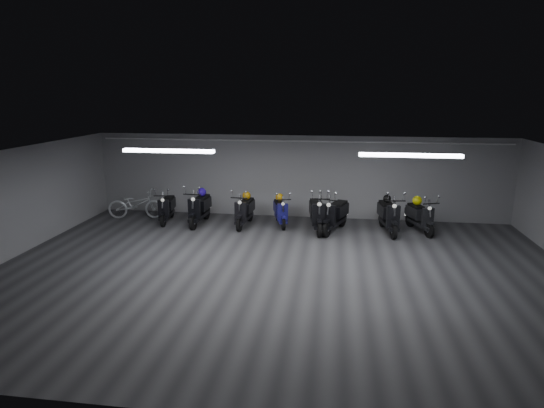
# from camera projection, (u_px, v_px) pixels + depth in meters

# --- Properties ---
(floor) EXTENTS (14.00, 10.00, 0.01)m
(floor) POSITION_uv_depth(u_px,v_px,m) (279.00, 272.00, 10.73)
(floor) COLOR #37373A
(floor) RESTS_ON ground
(ceiling) EXTENTS (14.00, 10.00, 0.01)m
(ceiling) POSITION_uv_depth(u_px,v_px,m) (280.00, 156.00, 10.04)
(ceiling) COLOR gray
(ceiling) RESTS_ON ground
(back_wall) EXTENTS (14.00, 0.01, 2.80)m
(back_wall) POSITION_uv_depth(u_px,v_px,m) (298.00, 177.00, 15.19)
(back_wall) COLOR gray
(back_wall) RESTS_ON ground
(front_wall) EXTENTS (14.00, 0.01, 2.80)m
(front_wall) POSITION_uv_depth(u_px,v_px,m) (231.00, 323.00, 5.58)
(front_wall) COLOR gray
(front_wall) RESTS_ON ground
(left_wall) EXTENTS (0.01, 10.00, 2.80)m
(left_wall) POSITION_uv_depth(u_px,v_px,m) (6.00, 206.00, 11.33)
(left_wall) COLOR gray
(left_wall) RESTS_ON ground
(fluor_strip_left) EXTENTS (2.40, 0.18, 0.08)m
(fluor_strip_left) POSITION_uv_depth(u_px,v_px,m) (168.00, 151.00, 11.42)
(fluor_strip_left) COLOR white
(fluor_strip_left) RESTS_ON ceiling
(fluor_strip_right) EXTENTS (2.40, 0.18, 0.08)m
(fluor_strip_right) POSITION_uv_depth(u_px,v_px,m) (410.00, 155.00, 10.61)
(fluor_strip_right) COLOR white
(fluor_strip_right) RESTS_ON ceiling
(conduit) EXTENTS (13.60, 0.05, 0.05)m
(conduit) POSITION_uv_depth(u_px,v_px,m) (298.00, 141.00, 14.81)
(conduit) COLOR white
(conduit) RESTS_ON back_wall
(scooter_0) EXTENTS (0.79, 1.76, 1.27)m
(scooter_0) POSITION_uv_depth(u_px,v_px,m) (167.00, 204.00, 14.71)
(scooter_0) COLOR black
(scooter_0) RESTS_ON floor
(scooter_1) EXTENTS (0.72, 1.92, 1.41)m
(scooter_1) POSITION_uv_depth(u_px,v_px,m) (199.00, 203.00, 14.44)
(scooter_1) COLOR black
(scooter_1) RESTS_ON floor
(scooter_3) EXTENTS (0.75, 1.82, 1.32)m
(scooter_3) POSITION_uv_depth(u_px,v_px,m) (245.00, 206.00, 14.26)
(scooter_3) COLOR black
(scooter_3) RESTS_ON floor
(scooter_4) EXTENTS (0.97, 1.71, 1.21)m
(scooter_4) POSITION_uv_depth(u_px,v_px,m) (281.00, 207.00, 14.36)
(scooter_4) COLOR navy
(scooter_4) RESTS_ON floor
(scooter_5) EXTENTS (0.93, 2.01, 1.44)m
(scooter_5) POSITION_uv_depth(u_px,v_px,m) (317.00, 208.00, 13.76)
(scooter_5) COLOR black
(scooter_5) RESTS_ON floor
(scooter_7) EXTENTS (1.29, 2.00, 1.42)m
(scooter_7) POSITION_uv_depth(u_px,v_px,m) (335.00, 209.00, 13.68)
(scooter_7) COLOR black
(scooter_7) RESTS_ON floor
(scooter_8) EXTENTS (0.93, 2.00, 1.43)m
(scooter_8) POSITION_uv_depth(u_px,v_px,m) (389.00, 210.00, 13.58)
(scooter_8) COLOR black
(scooter_8) RESTS_ON floor
(scooter_9) EXTENTS (1.11, 1.82, 1.29)m
(scooter_9) POSITION_uv_depth(u_px,v_px,m) (420.00, 212.00, 13.65)
(scooter_9) COLOR black
(scooter_9) RESTS_ON floor
(bicycle) EXTENTS (1.95, 0.98, 1.20)m
(bicycle) POSITION_uv_depth(u_px,v_px,m) (136.00, 201.00, 15.17)
(bicycle) COLOR silver
(bicycle) RESTS_ON floor
(helmet_0) EXTENTS (0.26, 0.26, 0.26)m
(helmet_0) POSITION_uv_depth(u_px,v_px,m) (279.00, 197.00, 14.51)
(helmet_0) COLOR #F5AC0E
(helmet_0) RESTS_ON scooter_4
(helmet_1) EXTENTS (0.25, 0.25, 0.25)m
(helmet_1) POSITION_uv_depth(u_px,v_px,m) (387.00, 199.00, 13.76)
(helmet_1) COLOR black
(helmet_1) RESTS_ON scooter_8
(helmet_2) EXTENTS (0.29, 0.29, 0.29)m
(helmet_2) POSITION_uv_depth(u_px,v_px,m) (417.00, 200.00, 13.81)
(helmet_2) COLOR yellow
(helmet_2) RESTS_ON scooter_9
(helmet_3) EXTENTS (0.29, 0.29, 0.29)m
(helmet_3) POSITION_uv_depth(u_px,v_px,m) (202.00, 192.00, 14.62)
(helmet_3) COLOR #260E9A
(helmet_3) RESTS_ON scooter_1
(helmet_4) EXTENTS (0.27, 0.27, 0.27)m
(helmet_4) POSITION_uv_depth(u_px,v_px,m) (247.00, 196.00, 14.42)
(helmet_4) COLOR #CD8D0C
(helmet_4) RESTS_ON scooter_3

